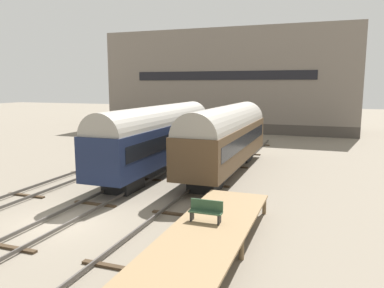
{
  "coord_description": "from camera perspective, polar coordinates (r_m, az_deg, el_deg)",
  "views": [
    {
      "loc": [
        11.87,
        -14.03,
        6.61
      ],
      "look_at": [
        2.43,
        12.18,
        2.2
      ],
      "focal_mm": 35.0,
      "sensor_mm": 36.0,
      "label": 1
    }
  ],
  "objects": [
    {
      "name": "ground_plane",
      "position": [
        19.53,
        -19.57,
        -11.33
      ],
      "size": [
        200.0,
        200.0,
        0.0
      ],
      "primitive_type": "plane",
      "color": "slate"
    },
    {
      "name": "train_car_navy",
      "position": [
        28.25,
        -5.22,
        1.4
      ],
      "size": [
        2.93,
        16.04,
        5.09
      ],
      "color": "black",
      "rests_on": "ground"
    },
    {
      "name": "bench",
      "position": [
        15.78,
        2.15,
        -10.05
      ],
      "size": [
        1.4,
        0.4,
        0.91
      ],
      "color": "#2D4C33",
      "rests_on": "station_platform"
    },
    {
      "name": "train_car_brown",
      "position": [
        28.19,
        5.23,
        1.31
      ],
      "size": [
        3.13,
        15.3,
        5.08
      ],
      "color": "black",
      "rests_on": "ground"
    },
    {
      "name": "track_middle",
      "position": [
        19.48,
        -19.59,
        -10.93
      ],
      "size": [
        2.6,
        60.0,
        0.26
      ],
      "color": "#4C4742",
      "rests_on": "ground"
    },
    {
      "name": "track_right",
      "position": [
        16.96,
        -6.41,
        -13.47
      ],
      "size": [
        2.6,
        60.0,
        0.26
      ],
      "color": "#4C4742",
      "rests_on": "ground"
    },
    {
      "name": "warehouse_building",
      "position": [
        57.16,
        5.92,
        9.49
      ],
      "size": [
        35.75,
        10.64,
        14.31
      ],
      "color": "#46403A",
      "rests_on": "ground"
    },
    {
      "name": "station_platform",
      "position": [
        15.06,
        2.32,
        -13.31
      ],
      "size": [
        3.07,
        11.2,
        0.97
      ],
      "color": "#8C704C",
      "rests_on": "ground"
    }
  ]
}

